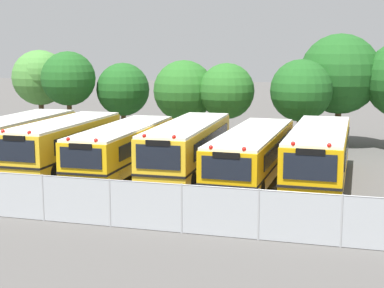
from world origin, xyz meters
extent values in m
plane|color=#514F4C|center=(0.00, 0.00, 0.00)|extent=(160.00, 160.00, 0.00)
cube|color=yellow|center=(-8.20, 0.07, 1.38)|extent=(2.76, 10.07, 2.06)
cube|color=white|center=(-8.20, 0.07, 2.47)|extent=(2.71, 9.87, 0.12)
cube|color=black|center=(-6.93, 0.40, 1.71)|extent=(0.24, 7.81, 0.74)
cube|color=black|center=(-8.20, 0.07, 0.97)|extent=(2.79, 10.17, 0.10)
cylinder|color=black|center=(-7.16, 3.30, 0.50)|extent=(0.31, 1.01, 1.00)
cylinder|color=black|center=(-9.39, 3.24, 0.50)|extent=(0.31, 1.01, 1.00)
cube|color=yellow|center=(-4.98, -0.25, 1.39)|extent=(2.46, 9.15, 2.09)
cube|color=white|center=(-4.98, -0.25, 2.50)|extent=(2.41, 8.97, 0.12)
cube|color=black|center=(-4.99, -4.89, 0.53)|extent=(2.50, 0.16, 0.36)
cube|color=black|center=(-4.99, -4.84, 1.77)|extent=(2.01, 0.06, 1.00)
cube|color=black|center=(-3.74, 0.05, 1.73)|extent=(0.05, 7.14, 0.75)
cube|color=black|center=(-6.23, 0.05, 1.73)|extent=(0.05, 7.14, 0.75)
cube|color=black|center=(-4.98, -0.25, 0.98)|extent=(2.48, 9.24, 0.10)
sphere|color=red|center=(-4.32, -4.67, 2.60)|extent=(0.18, 0.18, 0.18)
sphere|color=red|center=(-5.66, -4.67, 2.60)|extent=(0.18, 0.18, 0.18)
cube|color=black|center=(-4.99, -4.85, 2.34)|extent=(1.10, 0.08, 0.24)
cylinder|color=black|center=(-3.91, -3.43, 0.50)|extent=(0.28, 1.00, 1.00)
cylinder|color=black|center=(-6.07, -3.42, 0.50)|extent=(0.28, 1.00, 1.00)
cylinder|color=black|center=(-3.90, 2.52, 0.50)|extent=(0.28, 1.00, 1.00)
cylinder|color=black|center=(-6.06, 2.53, 0.50)|extent=(0.28, 1.00, 1.00)
cube|color=yellow|center=(-1.72, -0.14, 1.30)|extent=(2.51, 9.82, 1.90)
cube|color=white|center=(-1.72, -0.14, 2.31)|extent=(2.46, 9.62, 0.12)
cube|color=black|center=(-1.64, -5.10, 0.53)|extent=(2.42, 0.20, 0.36)
cube|color=black|center=(-1.64, -5.05, 1.64)|extent=(1.94, 0.09, 0.91)
cube|color=black|center=(-0.52, 0.18, 1.61)|extent=(0.15, 7.63, 0.68)
cube|color=black|center=(-2.92, 0.15, 1.61)|extent=(0.15, 7.63, 0.68)
cube|color=black|center=(-1.72, -0.14, 0.92)|extent=(2.54, 9.91, 0.10)
sphere|color=red|center=(-1.00, -4.87, 2.41)|extent=(0.18, 0.18, 0.18)
sphere|color=red|center=(-2.30, -4.89, 2.41)|extent=(0.18, 0.18, 0.18)
cube|color=black|center=(-1.64, -5.06, 2.15)|extent=(1.07, 0.10, 0.24)
cylinder|color=black|center=(-0.62, -3.61, 0.50)|extent=(0.29, 1.00, 1.00)
cylinder|color=black|center=(-2.71, -3.64, 0.50)|extent=(0.29, 1.00, 1.00)
cylinder|color=black|center=(-0.72, 2.97, 0.50)|extent=(0.29, 1.00, 1.00)
cylinder|color=black|center=(-2.81, 2.94, 0.50)|extent=(0.29, 1.00, 1.00)
cube|color=yellow|center=(1.68, 0.03, 1.43)|extent=(2.58, 9.76, 2.16)
cube|color=white|center=(1.68, 0.03, 2.57)|extent=(2.53, 9.56, 0.12)
cube|color=black|center=(1.80, -4.90, 0.53)|extent=(2.41, 0.21, 0.36)
cube|color=black|center=(1.79, -4.85, 1.82)|extent=(1.94, 0.10, 1.04)
cube|color=black|center=(2.88, 0.35, 1.78)|extent=(0.21, 7.57, 0.78)
cube|color=black|center=(0.48, 0.30, 1.78)|extent=(0.21, 7.57, 0.78)
cube|color=black|center=(1.68, 0.03, 1.00)|extent=(2.61, 9.86, 0.10)
sphere|color=red|center=(2.44, -4.66, 2.67)|extent=(0.18, 0.18, 0.18)
sphere|color=red|center=(1.14, -4.69, 2.67)|extent=(0.18, 0.18, 0.18)
cube|color=black|center=(1.79, -4.86, 2.41)|extent=(1.06, 0.10, 0.24)
cylinder|color=black|center=(2.80, -3.40, 0.50)|extent=(0.30, 1.01, 1.00)
cylinder|color=black|center=(0.72, -3.45, 0.50)|extent=(0.30, 1.01, 1.00)
cylinder|color=black|center=(2.65, 3.10, 0.50)|extent=(0.30, 1.01, 1.00)
cylinder|color=black|center=(0.57, 3.06, 0.50)|extent=(0.30, 1.01, 1.00)
cube|color=#EAA80C|center=(4.99, -0.19, 1.31)|extent=(2.74, 10.68, 1.92)
cube|color=white|center=(4.99, -0.19, 2.33)|extent=(2.68, 10.47, 0.12)
cube|color=black|center=(4.84, -5.56, 0.53)|extent=(2.49, 0.23, 0.36)
cube|color=black|center=(4.84, -5.51, 1.66)|extent=(2.00, 0.12, 0.92)
cube|color=black|center=(6.24, 0.08, 1.62)|extent=(0.27, 8.28, 0.69)
cube|color=black|center=(3.76, 0.15, 1.62)|extent=(0.27, 8.28, 0.69)
cube|color=black|center=(4.99, -0.19, 0.93)|extent=(2.76, 10.79, 0.10)
sphere|color=red|center=(5.52, -5.36, 2.43)|extent=(0.18, 0.18, 0.18)
sphere|color=red|center=(4.18, -5.33, 2.43)|extent=(0.18, 0.18, 0.18)
cube|color=black|center=(4.84, -5.52, 2.17)|extent=(1.10, 0.11, 0.24)
cylinder|color=black|center=(5.96, -4.13, 0.50)|extent=(0.31, 1.01, 1.00)
cylinder|color=black|center=(3.80, -4.07, 0.50)|extent=(0.31, 1.01, 1.00)
cylinder|color=black|center=(6.17, 3.29, 0.50)|extent=(0.31, 1.01, 1.00)
cylinder|color=black|center=(4.01, 3.35, 0.50)|extent=(0.31, 1.01, 1.00)
cube|color=#EAA80C|center=(8.10, -0.03, 1.43)|extent=(2.60, 10.26, 2.16)
cube|color=white|center=(8.10, -0.03, 2.57)|extent=(2.55, 10.06, 0.12)
cube|color=black|center=(8.04, -5.21, 0.53)|extent=(2.52, 0.19, 0.36)
cube|color=black|center=(8.04, -5.16, 1.82)|extent=(2.03, 0.08, 1.03)
cube|color=black|center=(9.36, 0.26, 1.77)|extent=(0.14, 7.98, 0.78)
cube|color=black|center=(6.85, 0.29, 1.77)|extent=(0.14, 7.98, 0.78)
cube|color=black|center=(8.10, -0.03, 1.00)|extent=(2.62, 10.36, 0.10)
sphere|color=red|center=(8.72, -5.00, 2.67)|extent=(0.18, 0.18, 0.18)
sphere|color=red|center=(7.36, -4.99, 2.67)|extent=(0.18, 0.18, 0.18)
cube|color=black|center=(8.04, -5.17, 2.41)|extent=(1.11, 0.09, 0.24)
cylinder|color=black|center=(9.15, -3.76, 0.50)|extent=(0.29, 1.00, 1.00)
cylinder|color=black|center=(6.96, -3.73, 0.50)|extent=(0.29, 1.00, 1.00)
cylinder|color=black|center=(9.24, 3.28, 0.50)|extent=(0.29, 1.00, 1.00)
cylinder|color=black|center=(7.04, 3.30, 0.50)|extent=(0.29, 1.00, 1.00)
cylinder|color=#4C3823|center=(-12.56, 10.47, 1.33)|extent=(0.38, 0.38, 2.67)
sphere|color=#478438|center=(-12.56, 10.47, 4.17)|extent=(4.02, 4.02, 4.02)
sphere|color=#478438|center=(-12.00, 10.09, 4.50)|extent=(3.17, 3.17, 3.17)
cylinder|color=#4C3823|center=(-9.42, 8.85, 1.42)|extent=(0.34, 0.34, 2.83)
sphere|color=#1E561E|center=(-9.42, 8.85, 4.24)|extent=(3.74, 3.74, 3.74)
sphere|color=#1E561E|center=(-9.54, 9.16, 4.10)|extent=(2.62, 2.62, 2.62)
cylinder|color=#4C3823|center=(-6.20, 10.81, 1.00)|extent=(0.34, 0.34, 2.00)
sphere|color=#1E561E|center=(-6.20, 10.81, 3.41)|extent=(3.76, 3.76, 3.76)
sphere|color=#1E561E|center=(-5.72, 11.14, 3.62)|extent=(2.50, 2.50, 2.50)
cylinder|color=#4C3823|center=(-1.25, 9.31, 1.00)|extent=(0.35, 0.35, 2.01)
sphere|color=#286623|center=(-1.25, 9.31, 3.52)|extent=(4.03, 4.03, 4.03)
sphere|color=#286623|center=(-1.54, 9.35, 3.38)|extent=(2.43, 2.43, 2.43)
cylinder|color=#4C3823|center=(1.71, 8.97, 1.12)|extent=(0.31, 0.31, 2.24)
sphere|color=#286623|center=(1.71, 8.97, 3.58)|extent=(3.59, 3.59, 3.59)
sphere|color=#286623|center=(2.00, 9.07, 3.58)|extent=(1.98, 1.98, 1.98)
cylinder|color=#4C3823|center=(6.47, 8.48, 1.16)|extent=(0.42, 0.42, 2.33)
sphere|color=#1E561E|center=(6.47, 8.48, 3.75)|extent=(3.80, 3.80, 3.80)
sphere|color=#1E561E|center=(6.34, 8.14, 3.99)|extent=(2.27, 2.27, 2.27)
cylinder|color=#4C3823|center=(8.66, 10.93, 1.38)|extent=(0.40, 0.40, 2.76)
sphere|color=#1E561E|center=(8.66, 10.93, 4.68)|extent=(5.11, 5.11, 5.11)
sphere|color=#1E561E|center=(8.12, 10.60, 4.82)|extent=(3.56, 3.56, 3.56)
cylinder|color=#9EA0A3|center=(-1.31, -8.83, 0.87)|extent=(0.07, 0.07, 1.75)
cylinder|color=#9EA0A3|center=(1.35, -8.83, 0.87)|extent=(0.07, 0.07, 1.75)
cylinder|color=#9EA0A3|center=(4.01, -8.83, 0.87)|extent=(0.07, 0.07, 1.75)
cylinder|color=#9EA0A3|center=(6.67, -8.83, 0.87)|extent=(0.07, 0.07, 1.75)
cylinder|color=#9EA0A3|center=(9.33, -8.83, 0.87)|extent=(0.07, 0.07, 1.75)
cube|color=#ADB2B7|center=(0.02, -8.83, 0.87)|extent=(23.93, 0.02, 1.71)
cylinder|color=#9EA0A3|center=(0.02, -8.83, 1.72)|extent=(23.93, 0.04, 0.04)
cone|color=#EA5914|center=(0.59, -7.29, 0.33)|extent=(0.50, 0.50, 0.66)
camera|label=1|loc=(9.46, -27.00, 6.31)|focal=53.55mm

